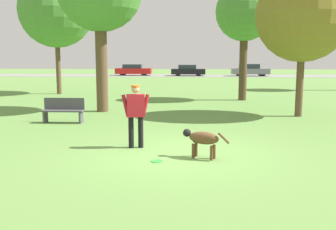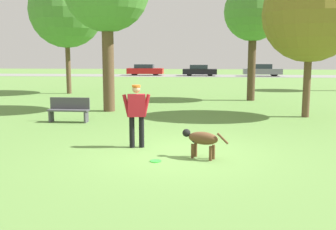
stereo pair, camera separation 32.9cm
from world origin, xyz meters
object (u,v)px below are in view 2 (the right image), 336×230
at_px(tree_near_right, 310,14).
at_px(parked_car_red, 145,70).
at_px(person, 137,111).
at_px(park_bench, 69,109).
at_px(tree_mid_center, 253,13).
at_px(frisbee, 156,161).
at_px(parked_car_black, 200,70).
at_px(parked_car_grey, 262,70).
at_px(dog, 201,139).
at_px(tree_far_left, 66,11).

bearing_deg(tree_near_right, parked_car_red, 109.25).
bearing_deg(person, park_bench, 117.60).
bearing_deg(tree_mid_center, frisbee, -105.45).
xyz_separation_m(parked_car_black, parked_car_grey, (7.05, -0.06, 0.05)).
bearing_deg(parked_car_black, park_bench, -97.17).
bearing_deg(park_bench, person, -50.00).
bearing_deg(park_bench, parked_car_red, 94.24).
bearing_deg(dog, tree_mid_center, -76.46).
height_order(person, parked_car_red, person).
distance_m(parked_car_red, park_bench, 33.06).
bearing_deg(tree_mid_center, tree_near_right, -75.48).
relative_size(parked_car_grey, park_bench, 3.05).
xyz_separation_m(dog, tree_mid_center, (2.40, 11.86, 3.95)).
distance_m(dog, parked_car_grey, 37.33).
distance_m(dog, tree_near_right, 8.15).
bearing_deg(frisbee, parked_car_grey, 78.73).
height_order(frisbee, tree_near_right, tree_near_right).
xyz_separation_m(person, parked_car_black, (0.99, 35.92, -0.29)).
height_order(frisbee, parked_car_grey, parked_car_grey).
bearing_deg(tree_near_right, parked_car_grey, 85.09).
bearing_deg(tree_far_left, parked_car_grey, 56.58).
bearing_deg(frisbee, person, 116.42).
relative_size(dog, frisbee, 4.28).
height_order(parked_car_black, parked_car_grey, parked_car_grey).
relative_size(person, park_bench, 1.12).
bearing_deg(parked_car_red, tree_far_left, -93.00).
xyz_separation_m(frisbee, tree_mid_center, (3.38, 12.22, 4.38)).
xyz_separation_m(parked_car_red, parked_car_grey, (13.45, -0.68, 0.04)).
bearing_deg(parked_car_red, dog, -79.46).
distance_m(tree_near_right, tree_far_left, 14.60).
distance_m(tree_mid_center, tree_near_right, 5.68).
xyz_separation_m(tree_near_right, parked_car_red, (-10.85, 31.05, -3.11)).
bearing_deg(person, parked_car_black, 76.06).
relative_size(dog, tree_far_left, 0.15).
relative_size(dog, parked_car_black, 0.27).
relative_size(frisbee, tree_near_right, 0.04).
distance_m(tree_far_left, park_bench, 11.64).
relative_size(dog, park_bench, 0.75).
relative_size(person, tree_mid_center, 0.26).
bearing_deg(person, frisbee, -75.94).
distance_m(dog, tree_far_left, 17.35).
distance_m(tree_mid_center, parked_car_black, 25.43).
height_order(tree_near_right, tree_far_left, tree_far_left).
distance_m(person, parked_car_red, 36.95).
distance_m(tree_far_left, parked_car_grey, 26.87).
distance_m(dog, frisbee, 1.13).
relative_size(parked_car_black, parked_car_grey, 0.91).
relative_size(tree_mid_center, tree_far_left, 0.83).
bearing_deg(tree_far_left, parked_car_red, 87.09).
relative_size(tree_near_right, parked_car_red, 1.31).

